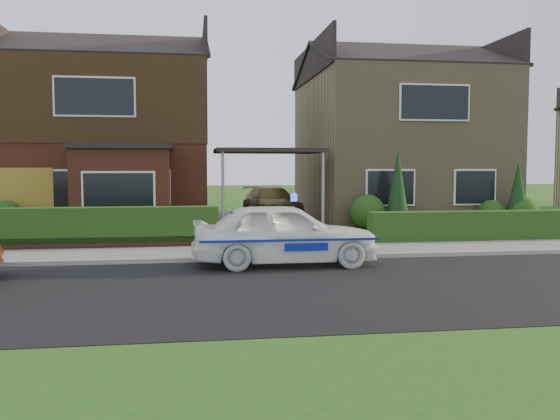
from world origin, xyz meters
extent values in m
plane|color=#174713|center=(0.00, 0.00, 0.00)|extent=(120.00, 120.00, 0.00)
cube|color=black|center=(0.00, 0.00, 0.00)|extent=(60.00, 6.00, 0.02)
cube|color=#9E9993|center=(0.00, 3.05, 0.06)|extent=(60.00, 0.16, 0.12)
cube|color=slate|center=(0.00, 4.10, 0.05)|extent=(60.00, 2.00, 0.10)
cube|color=#174713|center=(0.00, -5.00, 0.00)|extent=(60.00, 4.00, 0.01)
cube|color=#666059|center=(0.00, 11.00, 0.06)|extent=(3.80, 12.00, 0.12)
cube|color=brown|center=(-5.80, 14.00, 2.90)|extent=(7.20, 8.00, 5.80)
cube|color=white|center=(-7.38, 9.98, 1.40)|extent=(1.80, 0.08, 1.30)
cube|color=white|center=(-4.22, 9.98, 1.40)|extent=(1.60, 0.08, 1.30)
cube|color=white|center=(-5.80, 9.98, 4.40)|extent=(2.60, 0.08, 1.30)
cube|color=black|center=(-5.80, 14.00, 4.35)|extent=(7.26, 8.06, 2.90)
cube|color=brown|center=(-4.94, 9.30, 1.35)|extent=(3.00, 1.40, 2.70)
cube|color=black|center=(-4.94, 9.30, 2.77)|extent=(3.20, 1.60, 0.14)
cube|color=#8F7B57|center=(5.80, 14.00, 2.90)|extent=(7.20, 8.00, 5.80)
cube|color=white|center=(4.22, 9.98, 1.40)|extent=(1.80, 0.08, 1.30)
cube|color=white|center=(7.38, 9.98, 1.40)|extent=(1.60, 0.08, 1.30)
cube|color=white|center=(5.80, 9.98, 4.40)|extent=(2.60, 0.08, 1.30)
cube|color=black|center=(0.00, 11.00, 2.70)|extent=(3.80, 3.00, 0.14)
cylinder|color=gray|center=(-1.70, 9.60, 1.35)|extent=(0.10, 0.10, 2.70)
cylinder|color=gray|center=(1.70, 9.60, 1.35)|extent=(0.10, 0.10, 2.70)
cube|color=olive|center=(-8.25, 9.96, 1.05)|extent=(2.20, 0.10, 2.10)
cube|color=brown|center=(-5.80, 5.30, 0.18)|extent=(7.70, 0.25, 0.36)
cube|color=black|center=(-5.80, 5.45, 0.00)|extent=(7.50, 0.55, 0.90)
cube|color=black|center=(5.80, 5.35, 0.00)|extent=(7.50, 0.55, 0.80)
sphere|color=black|center=(-8.50, 9.50, 0.54)|extent=(1.08, 1.08, 1.08)
sphere|color=black|center=(-4.00, 9.30, 0.66)|extent=(1.32, 1.32, 1.32)
sphere|color=black|center=(-2.40, 9.60, 0.42)|extent=(0.84, 0.84, 0.84)
sphere|color=black|center=(3.20, 9.40, 0.60)|extent=(1.20, 1.20, 1.20)
sphere|color=black|center=(7.80, 9.50, 0.48)|extent=(0.96, 0.96, 0.96)
sphere|color=black|center=(8.80, 9.20, 0.54)|extent=(1.08, 1.08, 1.08)
cone|color=black|center=(4.20, 9.20, 1.30)|extent=(0.90, 0.90, 2.60)
cone|color=black|center=(8.60, 9.20, 1.10)|extent=(0.90, 0.90, 2.20)
imported|color=white|center=(-0.76, 2.40, 0.68)|extent=(1.63, 3.99, 1.36)
sphere|color=#193FF2|center=(-0.56, 2.40, 1.44)|extent=(0.17, 0.17, 0.17)
cube|color=navy|center=(-0.76, 1.59, 0.62)|extent=(3.66, 0.02, 0.05)
cube|color=navy|center=(-0.76, 3.21, 0.62)|extent=(3.66, 0.01, 0.05)
ellipsoid|color=black|center=(-1.87, 2.30, 0.95)|extent=(0.22, 0.17, 0.21)
sphere|color=white|center=(-1.86, 2.24, 0.94)|extent=(0.11, 0.11, 0.11)
sphere|color=black|center=(-1.85, 2.28, 1.09)|extent=(0.13, 0.13, 0.13)
cone|color=black|center=(-1.90, 2.29, 1.16)|extent=(0.04, 0.04, 0.05)
cone|color=black|center=(-1.81, 2.29, 1.16)|extent=(0.04, 0.04, 0.05)
imported|color=brown|center=(0.40, 13.09, 0.73)|extent=(2.18, 4.37, 1.22)
imported|color=gray|center=(-4.84, 8.42, 0.40)|extent=(0.47, 0.36, 0.79)
imported|color=gray|center=(-6.51, 9.00, 0.40)|extent=(0.53, 0.48, 0.80)
imported|color=gray|center=(-2.50, 8.42, 0.40)|extent=(0.53, 0.53, 0.81)
camera|label=1|loc=(-2.73, -10.09, 2.11)|focal=38.00mm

